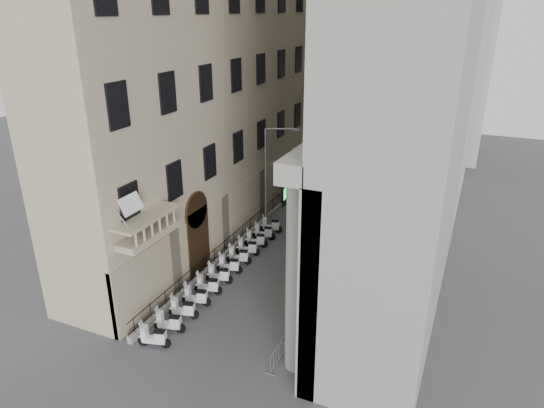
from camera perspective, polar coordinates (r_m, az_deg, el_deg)
The scene contains 32 objects.
far_building at distance 60.90m, azimuth 14.27°, elevation 20.29°, with size 22.00×10.00×30.00m, color #BBB9B1.
iron_fence at distance 37.22m, azimuth -2.83°, elevation -3.81°, with size 0.30×28.00×1.40m, color black, non-canonical shape.
blue_awning at distance 41.78m, azimuth 12.59°, elevation -1.35°, with size 1.60×3.00×3.00m, color navy, non-canonical shape.
flag at distance 27.70m, azimuth -14.58°, elevation -14.63°, with size 1.00×1.40×8.20m, color #9E0C11, non-canonical shape.
scooter_0 at distance 26.77m, azimuth -13.57°, elevation -15.98°, with size 0.56×1.40×1.50m, color white, non-canonical shape.
scooter_1 at distance 27.63m, azimuth -11.86°, elevation -14.46°, with size 0.56×1.40×1.50m, color white, non-canonical shape.
scooter_2 at distance 28.52m, azimuth -10.27°, elevation -13.03°, with size 0.56×1.40×1.50m, color white, non-canonical shape.
scooter_3 at distance 29.44m, azimuth -8.79°, elevation -11.68°, with size 0.56×1.40×1.50m, color white, non-canonical shape.
scooter_4 at distance 30.40m, azimuth -7.42°, elevation -10.40°, with size 0.56×1.40×1.50m, color white, non-canonical shape.
scooter_5 at distance 31.40m, azimuth -6.15°, elevation -9.20°, with size 0.56×1.40×1.50m, color white, non-canonical shape.
scooter_6 at distance 32.41m, azimuth -4.96°, elevation -8.07°, with size 0.56×1.40×1.50m, color white, non-canonical shape.
scooter_7 at distance 33.45m, azimuth -3.85°, elevation -7.01°, with size 0.56×1.40×1.50m, color white, non-canonical shape.
scooter_8 at distance 34.52m, azimuth -2.82°, elevation -6.00°, with size 0.56×1.40×1.50m, color white, non-canonical shape.
scooter_9 at distance 35.60m, azimuth -1.85°, elevation -5.06°, with size 0.56×1.40×1.50m, color white, non-canonical shape.
scooter_10 at distance 36.71m, azimuth -0.94°, elevation -4.17°, with size 0.56×1.40×1.50m, color white, non-canonical shape.
scooter_11 at distance 37.83m, azimuth -0.08°, elevation -3.34°, with size 0.56×1.40×1.50m, color white, non-canonical shape.
barrier_0 at distance 25.31m, azimuth 0.97°, elevation -17.82°, with size 0.60×2.40×1.10m, color #B0B2B8, non-canonical shape.
barrier_1 at distance 27.14m, azimuth 3.07°, elevation -14.70°, with size 0.60×2.40×1.10m, color #B0B2B8, non-canonical shape.
barrier_2 at distance 29.07m, azimuth 4.85°, elevation -11.96°, with size 0.60×2.40×1.10m, color #B0B2B8, non-canonical shape.
barrier_3 at distance 31.08m, azimuth 6.37°, elevation -9.56°, with size 0.60×2.40×1.10m, color #B0B2B8, non-canonical shape.
barrier_4 at distance 33.16m, azimuth 7.69°, elevation -7.45°, with size 0.60×2.40×1.10m, color #B0B2B8, non-canonical shape.
barrier_5 at distance 35.30m, azimuth 8.84°, elevation -5.59°, with size 0.60×2.40×1.10m, color #B0B2B8, non-canonical shape.
barrier_6 at distance 37.47m, azimuth 9.85°, elevation -3.94°, with size 0.60×2.40×1.10m, color #B0B2B8, non-canonical shape.
barrier_7 at distance 39.69m, azimuth 10.74°, elevation -2.48°, with size 0.60×2.40×1.10m, color #B0B2B8, non-canonical shape.
barrier_8 at distance 41.94m, azimuth 11.54°, elevation -1.17°, with size 0.60×2.40×1.10m, color #B0B2B8, non-canonical shape.
barrier_9 at distance 44.22m, azimuth 12.26°, elevation 0.01°, with size 0.60×2.40×1.10m, color #B0B2B8, non-canonical shape.
security_tent at distance 45.83m, azimuth 4.26°, elevation 5.02°, with size 4.18×4.18×3.40m.
street_lamp at distance 37.04m, azimuth -0.27°, elevation 4.03°, with size 2.45×1.17×8.01m.
info_kiosk at distance 42.59m, azimuth 1.37°, elevation 0.98°, with size 0.36×0.87×1.80m.
pedestrian_a at distance 41.68m, azimuth 5.16°, elevation 0.55°, with size 0.73×0.48×2.01m, color black.
pedestrian_b at distance 47.58m, azimuth 12.89°, elevation 2.56°, with size 0.77×0.60×1.58m, color black.
pedestrian_c at distance 50.55m, azimuth 7.85°, elevation 4.35°, with size 0.99×0.65×2.03m, color black.
Camera 1 is at (10.73, -11.94, 16.23)m, focal length 32.00 mm.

